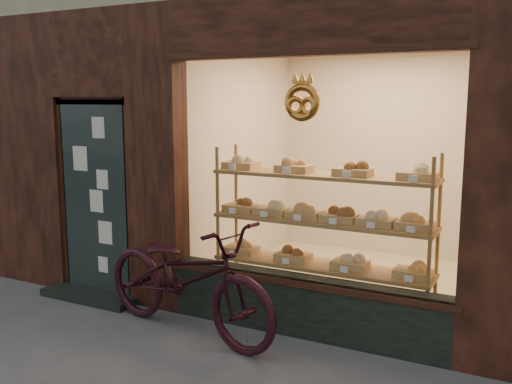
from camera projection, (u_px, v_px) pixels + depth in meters
The scene contains 2 objects.
display_shelf at pixel (321, 234), 5.58m from camera, with size 2.20×0.45×1.70m.
bicycle at pixel (187, 277), 5.28m from camera, with size 0.73×2.09×1.10m, color black.
Camera 1 is at (2.39, -2.58, 2.19)m, focal length 40.00 mm.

